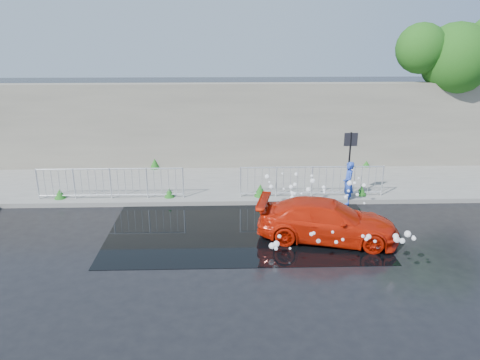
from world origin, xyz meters
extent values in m
plane|color=black|center=(0.00, 0.00, 0.00)|extent=(90.00, 90.00, 0.00)
cube|color=slate|center=(0.00, 5.00, 0.07)|extent=(30.00, 4.00, 0.15)
cube|color=slate|center=(0.00, 3.00, 0.08)|extent=(30.00, 0.25, 0.16)
cube|color=#6A6559|center=(0.00, 7.20, 1.90)|extent=(30.00, 0.60, 3.50)
cube|color=black|center=(0.50, 1.00, 0.01)|extent=(8.00, 5.00, 0.01)
cylinder|color=black|center=(4.20, 3.10, 1.25)|extent=(0.06, 0.06, 2.50)
cube|color=black|center=(4.20, 3.10, 2.25)|extent=(0.45, 0.04, 0.45)
cylinder|color=#332114|center=(10.00, 8.20, 2.50)|extent=(0.36, 0.36, 5.00)
sphere|color=#1A4610|center=(9.50, 7.40, 4.60)|extent=(2.93, 2.93, 2.93)
sphere|color=#1A4610|center=(8.00, 7.40, 5.00)|extent=(2.06, 2.06, 2.06)
cylinder|color=silver|center=(-6.50, 3.35, 0.70)|extent=(0.05, 0.05, 1.10)
cylinder|color=silver|center=(-1.50, 3.35, 0.70)|extent=(0.05, 0.05, 1.10)
cylinder|color=silver|center=(-4.00, 3.35, 1.22)|extent=(5.00, 0.04, 0.04)
cylinder|color=silver|center=(-4.00, 3.35, 0.27)|extent=(5.00, 0.04, 0.04)
cylinder|color=silver|center=(0.50, 3.35, 0.70)|extent=(0.05, 0.05, 1.10)
cylinder|color=silver|center=(5.50, 3.35, 0.70)|extent=(0.05, 0.05, 1.10)
cylinder|color=silver|center=(3.00, 3.35, 1.22)|extent=(5.00, 0.04, 0.04)
cylinder|color=silver|center=(3.00, 3.35, 0.27)|extent=(5.00, 0.04, 0.04)
cone|color=#155015|center=(-5.80, 3.40, 0.32)|extent=(0.40, 0.40, 0.33)
cone|color=#155015|center=(-2.00, 3.40, 0.32)|extent=(0.36, 0.36, 0.34)
cone|color=#155015|center=(1.20, 3.40, 0.37)|extent=(0.44, 0.44, 0.44)
cone|color=#155015|center=(4.80, 3.40, 0.32)|extent=(0.38, 0.38, 0.34)
cone|color=#155015|center=(-3.00, 6.90, 0.36)|extent=(0.42, 0.42, 0.43)
cone|color=#155015|center=(6.00, 6.90, 0.27)|extent=(0.34, 0.34, 0.25)
sphere|color=white|center=(1.39, 3.01, 1.00)|extent=(0.16, 0.16, 0.16)
sphere|color=white|center=(3.86, 1.93, 0.63)|extent=(0.12, 0.12, 0.12)
sphere|color=white|center=(3.24, 2.49, 0.77)|extent=(0.13, 0.13, 0.13)
sphere|color=white|center=(4.02, 2.25, 0.72)|extent=(0.09, 0.09, 0.09)
sphere|color=white|center=(2.54, 1.74, 0.56)|extent=(0.13, 0.13, 0.13)
sphere|color=white|center=(2.28, 1.01, 0.23)|extent=(0.13, 0.13, 0.13)
sphere|color=white|center=(2.13, 2.23, 0.73)|extent=(0.07, 0.07, 0.07)
sphere|color=white|center=(3.87, 1.82, 0.74)|extent=(0.07, 0.07, 0.07)
sphere|color=white|center=(1.94, 3.24, 1.03)|extent=(0.06, 0.06, 0.06)
sphere|color=white|center=(1.78, 1.17, 0.26)|extent=(0.11, 0.11, 0.11)
sphere|color=white|center=(4.13, 2.62, 0.86)|extent=(0.17, 0.17, 0.17)
sphere|color=white|center=(1.72, 1.36, 0.26)|extent=(0.16, 0.16, 0.16)
sphere|color=white|center=(1.93, 1.87, 0.49)|extent=(0.08, 0.08, 0.08)
sphere|color=white|center=(4.32, 3.42, 1.10)|extent=(0.14, 0.14, 0.14)
sphere|color=white|center=(2.21, 2.09, 0.70)|extent=(0.12, 0.12, 0.12)
sphere|color=white|center=(4.33, 2.70, 0.84)|extent=(0.11, 0.11, 0.11)
sphere|color=white|center=(3.89, 1.38, 0.27)|extent=(0.15, 0.15, 0.15)
sphere|color=white|center=(4.19, 2.77, 0.86)|extent=(0.11, 0.11, 0.11)
sphere|color=white|center=(2.42, 3.22, 1.01)|extent=(0.12, 0.12, 0.12)
sphere|color=white|center=(4.41, 3.53, 1.04)|extent=(0.18, 0.18, 0.18)
sphere|color=white|center=(2.43, 2.07, 0.71)|extent=(0.08, 0.08, 0.08)
sphere|color=white|center=(4.38, 1.64, 0.52)|extent=(0.07, 0.07, 0.07)
sphere|color=white|center=(2.71, 2.39, 0.73)|extent=(0.16, 0.16, 0.16)
sphere|color=white|center=(3.74, 1.13, 0.26)|extent=(0.16, 0.16, 0.16)
sphere|color=white|center=(4.56, 3.06, 0.89)|extent=(0.07, 0.07, 0.07)
sphere|color=white|center=(2.94, 3.09, 0.98)|extent=(0.10, 0.10, 0.10)
sphere|color=white|center=(4.39, 3.40, 1.07)|extent=(0.16, 0.16, 0.16)
sphere|color=white|center=(4.24, 1.27, 0.30)|extent=(0.10, 0.10, 0.10)
sphere|color=white|center=(4.09, 1.25, 0.38)|extent=(0.12, 0.12, 0.12)
sphere|color=white|center=(1.43, 2.54, 0.96)|extent=(0.07, 0.07, 0.07)
sphere|color=white|center=(3.19, 2.19, 0.77)|extent=(0.09, 0.09, 0.09)
sphere|color=white|center=(2.14, 2.05, 0.73)|extent=(0.13, 0.13, 0.13)
sphere|color=white|center=(2.91, 2.73, 0.92)|extent=(0.17, 0.17, 0.17)
sphere|color=white|center=(2.33, 1.08, 0.17)|extent=(0.12, 0.12, 0.12)
sphere|color=white|center=(3.18, 2.06, 0.74)|extent=(0.07, 0.07, 0.07)
sphere|color=white|center=(2.14, 2.45, 0.81)|extent=(0.14, 0.14, 0.14)
sphere|color=white|center=(1.86, 2.13, 0.86)|extent=(0.07, 0.07, 0.07)
sphere|color=white|center=(2.55, 1.16, 0.17)|extent=(0.07, 0.07, 0.07)
sphere|color=white|center=(2.30, 2.63, 0.83)|extent=(0.13, 0.13, 0.13)
sphere|color=white|center=(4.26, 2.06, 0.66)|extent=(0.11, 0.11, 0.11)
sphere|color=white|center=(2.11, 1.91, 0.65)|extent=(0.13, 0.13, 0.13)
sphere|color=white|center=(4.17, 1.30, 0.24)|extent=(0.07, 0.07, 0.07)
sphere|color=white|center=(3.37, 1.48, 0.28)|extent=(0.10, 0.10, 0.10)
sphere|color=white|center=(1.97, 1.64, 0.55)|extent=(0.14, 0.14, 0.14)
sphere|color=white|center=(4.59, 2.48, 0.83)|extent=(0.13, 0.13, 0.13)
sphere|color=white|center=(1.86, 1.43, 0.43)|extent=(0.11, 0.11, 0.11)
sphere|color=white|center=(1.49, 2.52, 0.80)|extent=(0.14, 0.14, 0.14)
sphere|color=white|center=(1.32, -0.87, 0.37)|extent=(0.17, 0.17, 0.17)
sphere|color=white|center=(1.30, -0.99, 0.29)|extent=(0.10, 0.10, 0.10)
sphere|color=white|center=(4.37, -1.32, 0.67)|extent=(0.16, 0.16, 0.16)
sphere|color=white|center=(2.69, -1.35, 0.91)|extent=(0.07, 0.07, 0.07)
sphere|color=white|center=(4.19, -2.08, 1.00)|extent=(0.14, 0.14, 0.14)
sphere|color=white|center=(2.36, -1.24, 0.62)|extent=(0.12, 0.12, 0.12)
sphere|color=white|center=(4.52, -1.92, 1.03)|extent=(0.07, 0.07, 0.07)
sphere|color=white|center=(3.81, -1.30, 0.62)|extent=(0.08, 0.08, 0.08)
sphere|color=white|center=(2.11, -1.50, 0.94)|extent=(0.10, 0.10, 0.10)
sphere|color=white|center=(3.39, -1.87, 0.96)|extent=(0.09, 0.09, 0.09)
sphere|color=white|center=(4.09, -0.78, 0.21)|extent=(0.15, 0.15, 0.15)
sphere|color=white|center=(2.69, -1.76, 0.83)|extent=(0.09, 0.09, 0.09)
sphere|color=white|center=(1.29, -1.73, 0.99)|extent=(0.10, 0.10, 0.10)
sphere|color=white|center=(3.64, -1.30, 0.75)|extent=(0.13, 0.13, 0.13)
sphere|color=white|center=(4.14, -1.78, 0.91)|extent=(0.09, 0.09, 0.09)
sphere|color=white|center=(2.91, -1.54, 0.79)|extent=(0.08, 0.08, 0.08)
sphere|color=white|center=(1.69, -0.87, 0.23)|extent=(0.07, 0.07, 0.07)
sphere|color=white|center=(4.45, -2.11, 1.07)|extent=(0.11, 0.11, 0.11)
sphere|color=white|center=(4.32, -1.33, 0.76)|extent=(0.15, 0.15, 0.15)
sphere|color=white|center=(1.21, -0.76, 0.26)|extent=(0.17, 0.17, 0.17)
sphere|color=white|center=(3.37, -1.64, 0.93)|extent=(0.09, 0.09, 0.09)
sphere|color=white|center=(2.19, -1.38, 0.91)|extent=(0.09, 0.09, 0.09)
sphere|color=white|center=(4.50, -1.62, 0.96)|extent=(0.17, 0.17, 0.17)
imported|color=red|center=(2.89, 0.16, 0.58)|extent=(4.24, 2.46, 1.15)
imported|color=#2444B8|center=(4.19, 3.00, 0.75)|extent=(0.37, 0.56, 1.49)
camera|label=1|loc=(0.00, -12.09, 5.89)|focal=35.00mm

